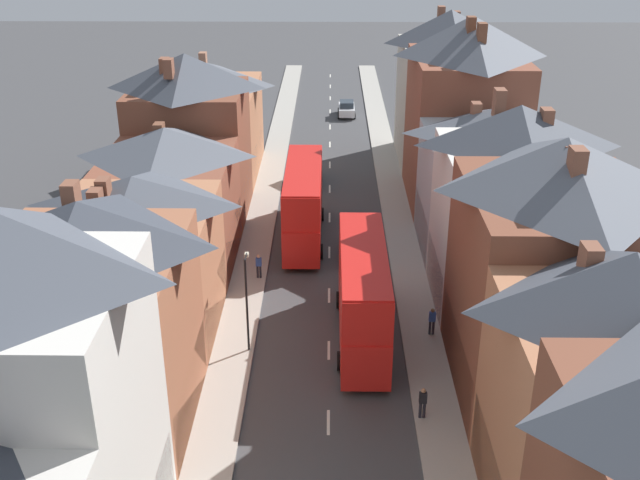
{
  "coord_description": "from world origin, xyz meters",
  "views": [
    {
      "loc": [
        -0.01,
        -15.75,
        22.21
      ],
      "look_at": [
        -0.62,
        28.87,
        1.45
      ],
      "focal_mm": 42.0,
      "sensor_mm": 36.0,
      "label": 1
    }
  ],
  "objects_px": {
    "double_decker_bus_mid_street": "(303,202)",
    "pedestrian_mid_left": "(432,320)",
    "double_decker_bus_lead": "(363,293)",
    "car_near_silver": "(308,173)",
    "pedestrian_near_right": "(423,402)",
    "car_parked_left_a": "(347,108)",
    "pedestrian_mid_right": "(259,265)",
    "car_parked_right_a": "(356,247)",
    "street_lamp": "(247,297)"
  },
  "relations": [
    {
      "from": "car_parked_left_a",
      "to": "pedestrian_mid_left",
      "type": "height_order",
      "value": "pedestrian_mid_left"
    },
    {
      "from": "car_near_silver",
      "to": "car_parked_left_a",
      "type": "relative_size",
      "value": 1.16
    },
    {
      "from": "pedestrian_mid_left",
      "to": "double_decker_bus_mid_street",
      "type": "bearing_deg",
      "value": 120.49
    },
    {
      "from": "pedestrian_mid_right",
      "to": "pedestrian_near_right",
      "type": "bearing_deg",
      "value": -57.53
    },
    {
      "from": "double_decker_bus_mid_street",
      "to": "car_near_silver",
      "type": "relative_size",
      "value": 2.44
    },
    {
      "from": "pedestrian_near_right",
      "to": "pedestrian_mid_right",
      "type": "distance_m",
      "value": 16.29
    },
    {
      "from": "double_decker_bus_mid_street",
      "to": "car_parked_left_a",
      "type": "height_order",
      "value": "double_decker_bus_mid_street"
    },
    {
      "from": "pedestrian_mid_left",
      "to": "pedestrian_mid_right",
      "type": "distance_m",
      "value": 11.98
    },
    {
      "from": "pedestrian_mid_left",
      "to": "pedestrian_near_right",
      "type": "bearing_deg",
      "value": -100.27
    },
    {
      "from": "double_decker_bus_lead",
      "to": "pedestrian_mid_right",
      "type": "relative_size",
      "value": 6.71
    },
    {
      "from": "pedestrian_mid_left",
      "to": "car_parked_right_a",
      "type": "bearing_deg",
      "value": 111.73
    },
    {
      "from": "car_parked_left_a",
      "to": "pedestrian_mid_right",
      "type": "bearing_deg",
      "value": -99.25
    },
    {
      "from": "double_decker_bus_mid_street",
      "to": "pedestrian_mid_right",
      "type": "bearing_deg",
      "value": -113.1
    },
    {
      "from": "car_parked_right_a",
      "to": "pedestrian_mid_left",
      "type": "xyz_separation_m",
      "value": [
        3.84,
        -9.62,
        0.2
      ]
    },
    {
      "from": "pedestrian_mid_left",
      "to": "pedestrian_mid_right",
      "type": "height_order",
      "value": "same"
    },
    {
      "from": "pedestrian_mid_left",
      "to": "street_lamp",
      "type": "bearing_deg",
      "value": -171.1
    },
    {
      "from": "double_decker_bus_lead",
      "to": "car_near_silver",
      "type": "relative_size",
      "value": 2.44
    },
    {
      "from": "car_parked_right_a",
      "to": "street_lamp",
      "type": "bearing_deg",
      "value": -118.44
    },
    {
      "from": "double_decker_bus_mid_street",
      "to": "car_parked_right_a",
      "type": "distance_m",
      "value": 5.11
    },
    {
      "from": "car_near_silver",
      "to": "car_parked_left_a",
      "type": "xyz_separation_m",
      "value": [
        3.6,
        20.79,
        0.0
      ]
    },
    {
      "from": "car_parked_left_a",
      "to": "pedestrian_mid_left",
      "type": "distance_m",
      "value": 44.88
    },
    {
      "from": "car_near_silver",
      "to": "car_parked_left_a",
      "type": "bearing_deg",
      "value": 80.18
    },
    {
      "from": "double_decker_bus_lead",
      "to": "street_lamp",
      "type": "relative_size",
      "value": 1.96
    },
    {
      "from": "double_decker_bus_mid_street",
      "to": "pedestrian_near_right",
      "type": "distance_m",
      "value": 20.87
    },
    {
      "from": "car_parked_right_a",
      "to": "street_lamp",
      "type": "relative_size",
      "value": 0.7
    },
    {
      "from": "car_parked_left_a",
      "to": "street_lamp",
      "type": "bearing_deg",
      "value": -97.45
    },
    {
      "from": "car_near_silver",
      "to": "street_lamp",
      "type": "relative_size",
      "value": 0.8
    },
    {
      "from": "double_decker_bus_lead",
      "to": "car_parked_left_a",
      "type": "distance_m",
      "value": 44.98
    },
    {
      "from": "car_parked_right_a",
      "to": "street_lamp",
      "type": "xyz_separation_m",
      "value": [
        -6.05,
        -11.17,
        2.41
      ]
    },
    {
      "from": "double_decker_bus_lead",
      "to": "car_parked_right_a",
      "type": "distance_m",
      "value": 10.04
    },
    {
      "from": "double_decker_bus_lead",
      "to": "pedestrian_near_right",
      "type": "height_order",
      "value": "double_decker_bus_lead"
    },
    {
      "from": "double_decker_bus_mid_street",
      "to": "car_parked_left_a",
      "type": "distance_m",
      "value": 32.34
    },
    {
      "from": "car_parked_right_a",
      "to": "pedestrian_near_right",
      "type": "distance_m",
      "value": 17.04
    },
    {
      "from": "double_decker_bus_mid_street",
      "to": "car_parked_right_a",
      "type": "relative_size",
      "value": 2.82
    },
    {
      "from": "double_decker_bus_mid_street",
      "to": "car_parked_left_a",
      "type": "xyz_separation_m",
      "value": [
        3.61,
        32.08,
        -1.96
      ]
    },
    {
      "from": "car_parked_left_a",
      "to": "car_parked_right_a",
      "type": "xyz_separation_m",
      "value": [
        0.0,
        -35.09,
        -0.02
      ]
    },
    {
      "from": "double_decker_bus_mid_street",
      "to": "pedestrian_mid_right",
      "type": "distance_m",
      "value": 6.89
    },
    {
      "from": "double_decker_bus_lead",
      "to": "pedestrian_mid_left",
      "type": "height_order",
      "value": "double_decker_bus_lead"
    },
    {
      "from": "pedestrian_near_right",
      "to": "pedestrian_mid_right",
      "type": "height_order",
      "value": "same"
    },
    {
      "from": "car_near_silver",
      "to": "pedestrian_near_right",
      "type": "height_order",
      "value": "pedestrian_near_right"
    },
    {
      "from": "pedestrian_mid_right",
      "to": "car_near_silver",
      "type": "bearing_deg",
      "value": 81.44
    },
    {
      "from": "double_decker_bus_lead",
      "to": "street_lamp",
      "type": "bearing_deg",
      "value": -167.6
    },
    {
      "from": "double_decker_bus_lead",
      "to": "pedestrian_near_right",
      "type": "xyz_separation_m",
      "value": [
        2.54,
        -7.0,
        -1.78
      ]
    },
    {
      "from": "double_decker_bus_mid_street",
      "to": "street_lamp",
      "type": "relative_size",
      "value": 1.96
    },
    {
      "from": "double_decker_bus_lead",
      "to": "pedestrian_mid_right",
      "type": "distance_m",
      "value": 9.34
    },
    {
      "from": "car_parked_left_a",
      "to": "car_parked_right_a",
      "type": "distance_m",
      "value": 35.09
    },
    {
      "from": "double_decker_bus_lead",
      "to": "double_decker_bus_mid_street",
      "type": "height_order",
      "value": "same"
    },
    {
      "from": "car_near_silver",
      "to": "street_lamp",
      "type": "bearing_deg",
      "value": -95.49
    },
    {
      "from": "double_decker_bus_mid_street",
      "to": "pedestrian_mid_left",
      "type": "relative_size",
      "value": 6.71
    },
    {
      "from": "double_decker_bus_lead",
      "to": "car_parked_right_a",
      "type": "height_order",
      "value": "double_decker_bus_lead"
    }
  ]
}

